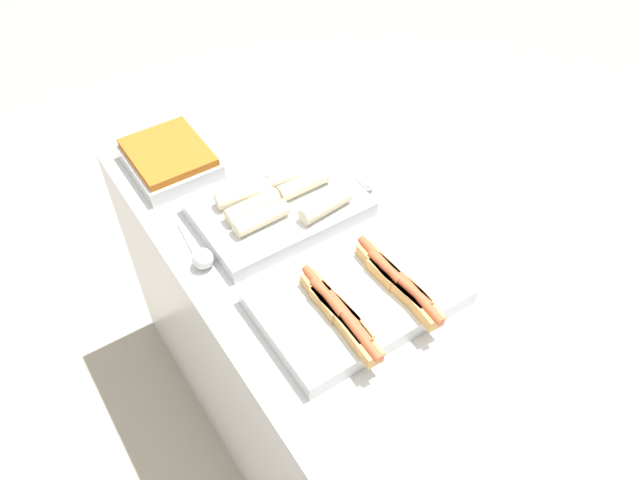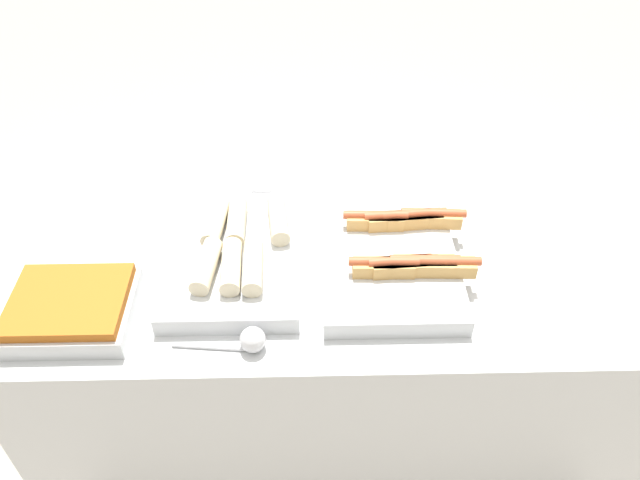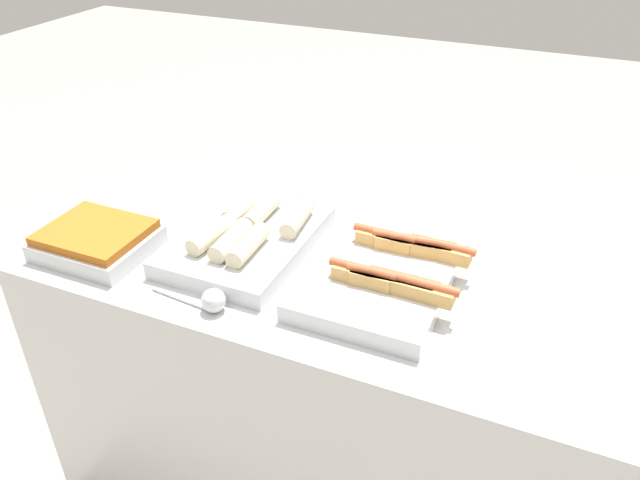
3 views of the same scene
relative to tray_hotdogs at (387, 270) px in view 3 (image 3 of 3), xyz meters
The scene contains 6 objects.
counter 0.52m from the tray_hotdogs, behind, with size 1.67×0.70×0.93m.
tray_hotdogs is the anchor object (origin of this frame).
tray_wraps 0.40m from the tray_hotdogs, behind, with size 0.33×0.47×0.10m.
tray_side_front 0.78m from the tray_hotdogs, 166.94° to the right, with size 0.28×0.24×0.07m.
serving_spoon_near 0.44m from the tray_hotdogs, 141.81° to the right, with size 0.21×0.06×0.06m.
serving_spoon_far 0.44m from the tray_hotdogs, 142.27° to the left, with size 0.20×0.06×0.06m.
Camera 3 is at (0.48, -1.24, 1.86)m, focal length 35.00 mm.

